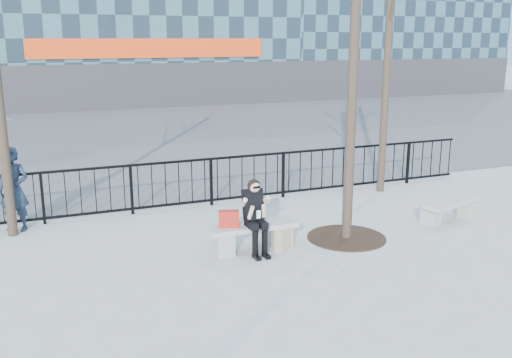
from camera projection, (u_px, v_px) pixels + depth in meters
name	position (u px, v px, depth m)	size (l,w,h in m)	color
ground	(252.00, 250.00, 10.28)	(120.00, 120.00, 0.00)	#989793
street_surface	(118.00, 130.00, 23.76)	(60.00, 23.00, 0.01)	#474747
railing	(203.00, 182.00, 12.84)	(14.00, 0.06, 1.10)	black
tree_grate	(346.00, 238.00, 10.89)	(1.50, 1.50, 0.02)	black
bench_main	(252.00, 234.00, 10.21)	(1.65, 0.46, 0.49)	gray
bench_second	(450.00, 209.00, 11.86)	(1.46, 0.41, 0.43)	gray
seated_woman	(256.00, 217.00, 9.98)	(0.50, 0.64, 1.34)	black
handbag	(229.00, 219.00, 9.98)	(0.36, 0.17, 0.29)	#AD1F15
shopping_bag	(284.00, 239.00, 10.26)	(0.42, 0.16, 0.40)	#C5B08B
standing_man	(14.00, 189.00, 11.16)	(0.61, 0.40, 1.68)	black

